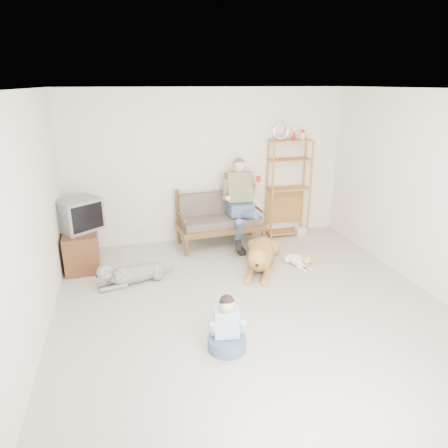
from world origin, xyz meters
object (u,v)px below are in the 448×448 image
object	(u,v)px
tv_stand	(81,248)
loveseat	(220,218)
golden_retriever	(261,255)
etagere	(288,187)

from	to	relation	value
tv_stand	loveseat	bearing A→B (deg)	6.02
loveseat	golden_retriever	size ratio (longest dim) A/B	0.98
tv_stand	golden_retriever	world-z (taller)	tv_stand
etagere	tv_stand	distance (m)	3.78
tv_stand	etagere	bearing A→B (deg)	4.87
loveseat	etagere	xyz separation A→B (m)	(1.35, 0.14, 0.44)
etagere	golden_retriever	world-z (taller)	etagere
loveseat	tv_stand	bearing A→B (deg)	-175.38
golden_retriever	tv_stand	bearing A→B (deg)	-170.76
loveseat	golden_retriever	world-z (taller)	loveseat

